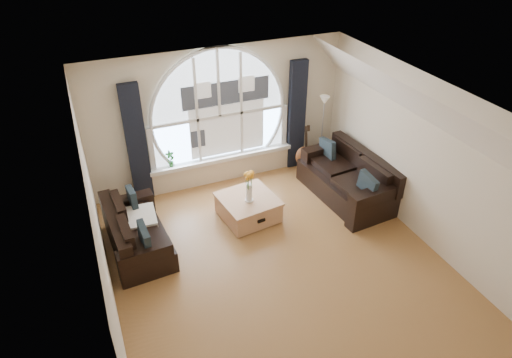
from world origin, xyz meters
name	(u,v)px	position (x,y,z in m)	size (l,w,h in m)	color
ground	(278,263)	(0.00, 0.00, 0.00)	(5.00, 5.50, 0.01)	brown
ceiling	(283,105)	(0.00, 0.00, 2.70)	(5.00, 5.50, 0.01)	silver
wall_back	(219,117)	(0.00, 2.75, 1.35)	(5.00, 0.01, 2.70)	beige
wall_front	(401,342)	(0.00, -2.75, 1.35)	(5.00, 0.01, 2.70)	beige
wall_left	(99,236)	(-2.50, 0.00, 1.35)	(0.01, 5.50, 2.70)	beige
wall_right	(421,159)	(2.50, 0.00, 1.35)	(0.01, 5.50, 2.70)	beige
attic_slope	(418,104)	(2.20, 0.00, 2.35)	(0.92, 5.50, 0.72)	silver
arched_window	(219,104)	(0.00, 2.72, 1.62)	(2.60, 0.06, 2.15)	silver
window_sill	(222,158)	(0.00, 2.65, 0.51)	(2.90, 0.22, 0.08)	white
window_frame	(219,105)	(0.00, 2.69, 1.62)	(2.76, 0.08, 2.15)	white
neighbor_house	(227,110)	(0.15, 2.71, 1.50)	(1.70, 0.02, 1.50)	silver
curtain_left	(137,145)	(-1.60, 2.63, 1.15)	(0.35, 0.12, 2.30)	black
curtain_right	(297,116)	(1.60, 2.63, 1.15)	(0.35, 0.12, 2.30)	black
sofa_left	(137,229)	(-1.96, 1.19, 0.40)	(0.82, 1.65, 0.73)	black
sofa_right	(347,179)	(1.98, 1.20, 0.40)	(0.99, 1.97, 0.88)	black
coffee_chest	(248,207)	(0.01, 1.28, 0.23)	(0.94, 0.94, 0.46)	#B67D53
throw_blanket	(139,218)	(-1.89, 1.34, 0.50)	(0.55, 0.55, 0.10)	silver
vase_flowers	(249,182)	(-0.01, 1.20, 0.81)	(0.24, 0.24, 0.70)	white
floor_lamp	(322,133)	(2.06, 2.35, 0.80)	(0.24, 0.24, 1.60)	#B2B2B2
guitar	(304,147)	(1.71, 2.42, 0.53)	(0.36, 0.24, 1.06)	#9A582F
potted_plant	(170,159)	(-1.03, 2.65, 0.72)	(0.17, 0.12, 0.33)	#1E6023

